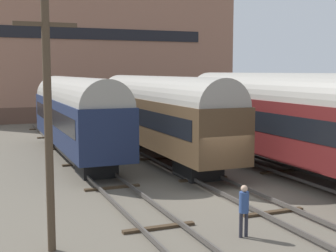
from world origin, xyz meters
The scene contains 10 objects.
ground_plane centered at (0.00, 0.00, 0.00)m, with size 200.00×200.00×0.00m, color #60594C.
track_left centered at (-4.68, 0.00, 0.14)m, with size 2.60×60.00×0.26m.
track_middle centered at (0.00, 0.00, 0.14)m, with size 2.60×60.00×0.26m.
track_right centered at (4.68, 0.00, 0.14)m, with size 2.60×60.00×0.26m.
train_car_brown centered at (0.00, 9.29, 2.91)m, with size 2.88×17.34×5.10m.
train_car_navy centered at (-4.68, 11.44, 2.87)m, with size 2.93×16.13×5.04m.
train_car_maroon centered at (4.68, 2.31, 3.03)m, with size 2.99×18.99×5.31m.
person_worker centered at (-2.41, -4.78, 1.05)m, with size 0.32×0.32×1.74m.
utility_pole centered at (-8.38, -3.60, 3.98)m, with size 1.80×0.24×7.64m.
warehouse_building centered at (2.90, 37.74, 8.50)m, with size 31.23×10.82×17.00m.
Camera 1 is at (-10.25, -17.51, 5.39)m, focal length 50.00 mm.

